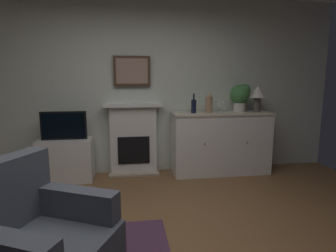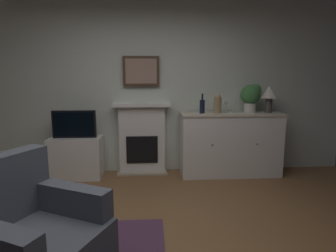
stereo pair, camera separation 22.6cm
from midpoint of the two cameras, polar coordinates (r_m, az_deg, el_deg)
wall_rear at (r=4.30m, az=-8.00°, el=8.09°), size 6.37×0.06×2.69m
fireplace_unit at (r=4.27m, az=-8.74°, el=-2.70°), size 0.87×0.30×1.10m
framed_picture at (r=4.22m, az=-9.09°, el=11.24°), size 0.55×0.04×0.45m
sideboard_cabinet at (r=4.31m, az=9.50°, el=-3.50°), size 1.52×0.49×0.96m
table_lamp at (r=4.42m, az=16.83°, el=6.46°), size 0.26×0.26×0.40m
wine_bottle at (r=4.09m, az=3.81°, el=4.21°), size 0.08×0.08×0.29m
wine_glass_left at (r=4.24m, az=8.60°, el=4.50°), size 0.07×0.07×0.16m
wine_glass_center at (r=4.23m, az=10.19°, el=4.46°), size 0.07×0.07×0.16m
vase_decorative at (r=4.11m, az=6.97°, el=4.64°), size 0.11×0.11×0.28m
tv_cabinet at (r=4.29m, az=-21.89°, el=-6.57°), size 0.75×0.42×0.61m
tv_set at (r=4.16m, az=-22.39°, el=0.07°), size 0.62×0.07×0.40m
potted_plant_small at (r=4.36m, az=13.46°, el=6.27°), size 0.30×0.30×0.43m
armchair at (r=2.19m, az=-28.71°, el=-20.60°), size 1.06×1.04×0.92m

